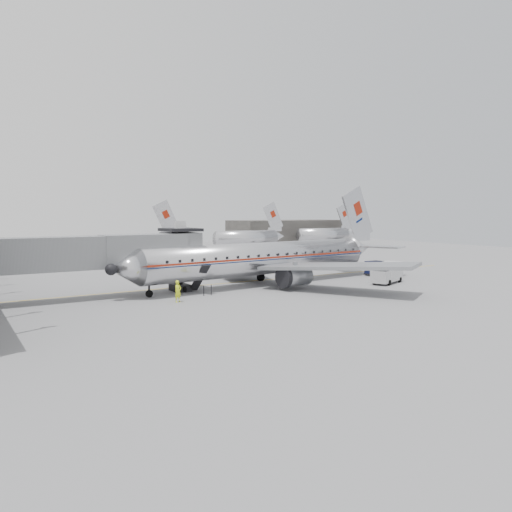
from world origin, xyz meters
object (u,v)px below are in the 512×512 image
at_px(baggage_cart_white, 387,268).
at_px(service_van, 387,273).
at_px(airliner, 266,258).
at_px(ramp_worker, 178,291).
at_px(baggage_cart_navy, 375,268).

bearing_deg(baggage_cart_white, service_van, -135.04).
distance_m(airliner, baggage_cart_white, 17.95).
height_order(airliner, ramp_worker, airliner).
bearing_deg(baggage_cart_navy, airliner, 171.51).
height_order(service_van, baggage_cart_navy, service_van).
bearing_deg(airliner, ramp_worker, -163.56).
bearing_deg(ramp_worker, baggage_cart_navy, -12.24).
relative_size(service_van, ramp_worker, 2.70).
relative_size(airliner, ramp_worker, 18.50).
relative_size(baggage_cart_white, ramp_worker, 1.10).
xyz_separation_m(baggage_cart_white, ramp_worker, (-30.63, -4.17, 0.09)).
relative_size(airliner, baggage_cart_white, 16.78).
height_order(airliner, baggage_cart_navy, airliner).
bearing_deg(baggage_cart_white, airliner, 178.07).
xyz_separation_m(airliner, ramp_worker, (-12.83, -5.24, -1.90)).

